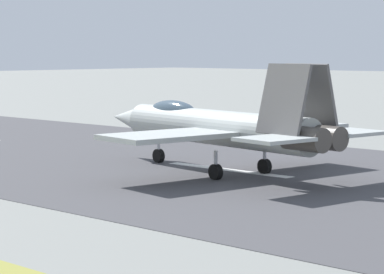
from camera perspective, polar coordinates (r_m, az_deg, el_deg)
ground_plane at (r=43.95m, az=2.32°, el=-2.22°), size 400.00×400.00×0.00m
runway_strip at (r=43.93m, az=2.34°, el=-2.21°), size 240.00×26.00×0.02m
fighter_jet at (r=42.60m, az=1.74°, el=0.73°), size 17.65×13.98×5.56m
crew_person at (r=58.57m, az=-2.47°, el=0.54°), size 0.67×0.40×1.56m
marker_cone_mid at (r=57.57m, az=4.53°, el=-0.06°), size 0.44×0.44×0.55m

